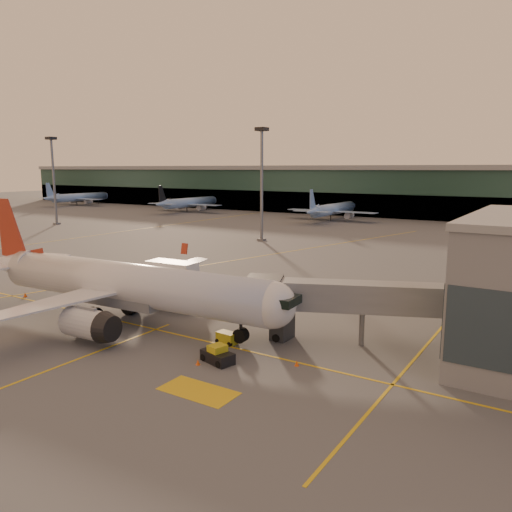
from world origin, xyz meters
The scene contains 15 objects.
ground centered at (0.00, 0.00, 0.00)m, with size 600.00×600.00×0.00m, color #4C4F54.
taxi_markings centered at (-7.32, 44.49, 0.01)m, with size 100.12×173.00×0.01m.
terminal centered at (0.00, 141.79, 8.76)m, with size 400.00×20.00×17.60m.
mast_west_far centered at (-90.00, 62.00, 14.86)m, with size 2.40×2.40×25.60m.
mast_west_near centered at (-20.00, 66.00, 14.86)m, with size 2.40×2.40×25.60m.
distant_aircraft_row centered at (-21.00, 118.00, 0.00)m, with size 290.00×34.00×13.00m.
main_airplane centered at (-0.17, 4.94, 4.19)m, with size 42.76×38.53×12.90m.
jet_bridge centered at (26.07, 12.70, 4.36)m, with size 22.41×11.70×6.23m.
catering_truck centered at (-1.39, 14.84, 2.85)m, with size 6.67×3.37×5.01m.
gpu_cart centered at (13.75, 5.54, 0.55)m, with size 2.03×1.32×1.14m.
pushback_tug centered at (15.79, 1.33, 0.63)m, with size 3.33×2.35×1.55m.
cone_nose centered at (21.97, 4.31, 0.23)m, with size 0.38×0.38×0.48m.
cone_tail centered at (-18.79, 5.65, 0.29)m, with size 0.47×0.47×0.59m.
cone_wing_left centered at (-0.09, 21.87, 0.31)m, with size 0.50×0.50×0.64m.
cone_fwd centered at (14.74, -0.04, 0.23)m, with size 0.38×0.38×0.48m.
Camera 1 is at (40.64, -31.37, 16.57)m, focal length 35.00 mm.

